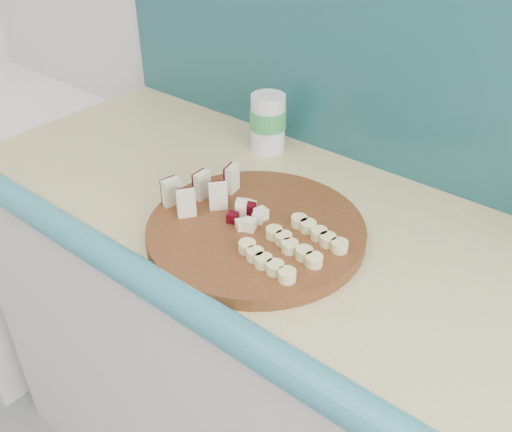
{
  "coord_description": "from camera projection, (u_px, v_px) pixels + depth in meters",
  "views": [
    {
      "loc": [
        0.26,
        0.76,
        1.53
      ],
      "look_at": [
        -0.28,
        1.41,
        0.95
      ],
      "focal_mm": 40.0,
      "sensor_mm": 36.0,
      "label": 1
    }
  ],
  "objects": [
    {
      "name": "canister",
      "position": [
        268.0,
        122.0,
        1.29
      ],
      "size": [
        0.08,
        0.08,
        0.13
      ],
      "rotation": [
        0.0,
        0.0,
        -0.14
      ],
      "color": "silver",
      "rests_on": "kitchen_counter"
    },
    {
      "name": "apple_wedges",
      "position": [
        202.0,
        190.0,
        1.08
      ],
      "size": [
        0.1,
        0.16,
        0.05
      ],
      "color": "beige",
      "rests_on": "cutting_board"
    },
    {
      "name": "banana_slices",
      "position": [
        292.0,
        246.0,
        0.96
      ],
      "size": [
        0.15,
        0.17,
        0.02
      ],
      "color": "#E5D78C",
      "rests_on": "cutting_board"
    },
    {
      "name": "apple_chunks",
      "position": [
        247.0,
        215.0,
        1.04
      ],
      "size": [
        0.06,
        0.06,
        0.02
      ],
      "color": "#F5EDC4",
      "rests_on": "cutting_board"
    },
    {
      "name": "cutting_board",
      "position": [
        256.0,
        231.0,
        1.04
      ],
      "size": [
        0.47,
        0.47,
        0.02
      ],
      "primitive_type": "cylinder",
      "rotation": [
        0.0,
        0.0,
        -0.2
      ],
      "color": "#44260E",
      "rests_on": "kitchen_counter"
    },
    {
      "name": "porcelain_fixture",
      "position": [
        14.0,
        216.0,
        2.0
      ],
      "size": [
        0.7,
        0.72,
        0.84
      ],
      "color": "white",
      "rests_on": "ground"
    }
  ]
}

